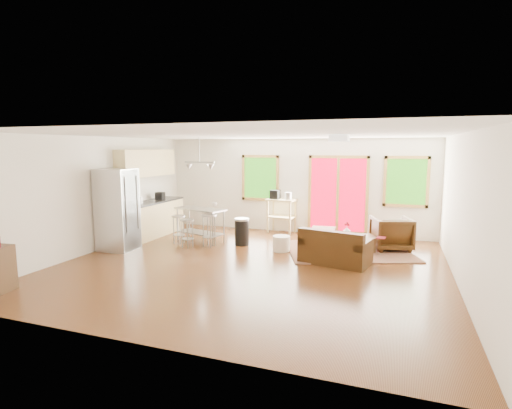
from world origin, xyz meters
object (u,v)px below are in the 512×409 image
(refrigerator, at_px, (118,210))
(island, at_px, (200,219))
(armchair, at_px, (391,232))
(ottoman, at_px, (323,236))
(rug, at_px, (348,251))
(coffee_table, at_px, (355,238))
(loveseat, at_px, (335,250))
(kitchen_cart, at_px, (281,204))

(refrigerator, bearing_deg, island, 40.45)
(armchair, height_order, island, armchair)
(ottoman, xyz_separation_m, refrigerator, (-4.36, -2.19, 0.75))
(rug, relative_size, ottoman, 4.69)
(coffee_table, xyz_separation_m, refrigerator, (-5.19, -1.62, 0.63))
(rug, bearing_deg, island, -176.26)
(island, bearing_deg, armchair, 8.93)
(rug, bearing_deg, refrigerator, -162.32)
(rug, relative_size, refrigerator, 1.43)
(armchair, relative_size, island, 0.60)
(island, bearing_deg, loveseat, -13.42)
(loveseat, distance_m, ottoman, 1.74)
(armchair, xyz_separation_m, refrigerator, (-5.95, -2.08, 0.51))
(armchair, distance_m, ottoman, 1.61)
(rug, xyz_separation_m, island, (-3.64, -0.24, 0.57))
(ottoman, bearing_deg, armchair, -3.88)
(armchair, bearing_deg, ottoman, -22.10)
(loveseat, xyz_separation_m, island, (-3.49, 0.83, 0.29))
(island, relative_size, kitchen_cart, 1.21)
(coffee_table, height_order, ottoman, ottoman)
(coffee_table, relative_size, refrigerator, 0.56)
(loveseat, distance_m, coffee_table, 1.12)
(ottoman, height_order, kitchen_cart, kitchen_cart)
(rug, xyz_separation_m, kitchen_cart, (-2.04, 1.49, 0.79))
(armchair, bearing_deg, refrigerator, 1.07)
(rug, bearing_deg, coffee_table, 3.77)
(rug, height_order, island, island)
(coffee_table, bearing_deg, loveseat, -105.32)
(armchair, bearing_deg, rug, 9.46)
(coffee_table, xyz_separation_m, armchair, (0.76, 0.47, 0.11))
(coffee_table, bearing_deg, refrigerator, -162.70)
(rug, distance_m, armchair, 1.11)
(rug, bearing_deg, kitchen_cart, 143.89)
(coffee_table, xyz_separation_m, ottoman, (-0.83, 0.58, -0.12))
(rug, bearing_deg, loveseat, -97.95)
(refrigerator, xyz_separation_m, island, (1.40, 1.37, -0.36))
(rug, distance_m, coffee_table, 0.33)
(coffee_table, height_order, armchair, armchair)
(ottoman, height_order, refrigerator, refrigerator)
(kitchen_cart, bearing_deg, refrigerator, -134.16)
(refrigerator, distance_m, island, 1.99)
(ottoman, relative_size, island, 0.40)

